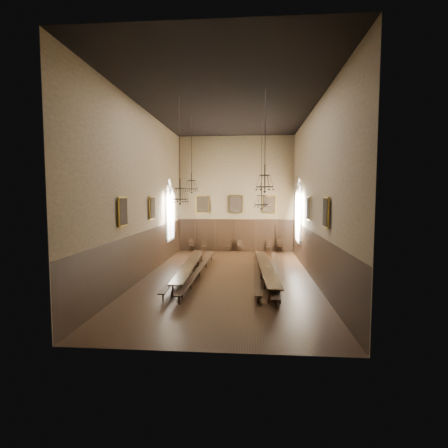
# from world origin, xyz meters

# --- Properties ---
(floor) EXTENTS (9.00, 18.00, 0.02)m
(floor) POSITION_xyz_m (0.00, 0.00, -0.01)
(floor) COLOR black
(floor) RESTS_ON ground
(ceiling) EXTENTS (9.00, 18.00, 0.02)m
(ceiling) POSITION_xyz_m (0.00, 0.00, 9.01)
(ceiling) COLOR black
(ceiling) RESTS_ON ground
(wall_back) EXTENTS (9.00, 0.02, 9.00)m
(wall_back) POSITION_xyz_m (0.00, 9.01, 4.50)
(wall_back) COLOR #846F51
(wall_back) RESTS_ON ground
(wall_front) EXTENTS (9.00, 0.02, 9.00)m
(wall_front) POSITION_xyz_m (0.00, -9.01, 4.50)
(wall_front) COLOR #846F51
(wall_front) RESTS_ON ground
(wall_left) EXTENTS (0.02, 18.00, 9.00)m
(wall_left) POSITION_xyz_m (-4.51, 0.00, 4.50)
(wall_left) COLOR #846F51
(wall_left) RESTS_ON ground
(wall_right) EXTENTS (0.02, 18.00, 9.00)m
(wall_right) POSITION_xyz_m (4.51, 0.00, 4.50)
(wall_right) COLOR #846F51
(wall_right) RESTS_ON ground
(wainscot_panelling) EXTENTS (9.00, 18.00, 2.50)m
(wainscot_panelling) POSITION_xyz_m (0.00, 0.00, 1.25)
(wainscot_panelling) COLOR black
(wainscot_panelling) RESTS_ON floor
(table_left) EXTENTS (1.00, 9.06, 0.71)m
(table_left) POSITION_xyz_m (-2.07, 0.12, 0.35)
(table_left) COLOR black
(table_left) RESTS_ON floor
(table_right) EXTENTS (1.09, 9.35, 0.73)m
(table_right) POSITION_xyz_m (2.02, -0.21, 0.36)
(table_right) COLOR black
(table_right) RESTS_ON floor
(bench_left_outer) EXTENTS (0.60, 9.39, 0.42)m
(bench_left_outer) POSITION_xyz_m (-2.54, -0.10, 0.27)
(bench_left_outer) COLOR black
(bench_left_outer) RESTS_ON floor
(bench_left_inner) EXTENTS (0.52, 10.42, 0.47)m
(bench_left_inner) POSITION_xyz_m (-1.54, 0.01, 0.30)
(bench_left_inner) COLOR black
(bench_left_inner) RESTS_ON floor
(bench_right_inner) EXTENTS (0.30, 9.12, 0.41)m
(bench_right_inner) POSITION_xyz_m (1.55, -0.20, 0.26)
(bench_right_inner) COLOR black
(bench_right_inner) RESTS_ON floor
(bench_right_outer) EXTENTS (0.92, 10.73, 0.48)m
(bench_right_outer) POSITION_xyz_m (2.54, -0.09, 0.31)
(bench_right_outer) COLOR black
(bench_right_outer) RESTS_ON floor
(chair_0) EXTENTS (0.50, 0.50, 0.98)m
(chair_0) POSITION_xyz_m (-3.45, 8.56, 0.30)
(chair_0) COLOR black
(chair_0) RESTS_ON floor
(chair_1) EXTENTS (0.44, 0.44, 0.89)m
(chair_1) POSITION_xyz_m (-2.48, 8.58, 0.27)
(chair_1) COLOR black
(chair_1) RESTS_ON floor
(chair_3) EXTENTS (0.49, 0.49, 0.87)m
(chair_3) POSITION_xyz_m (-0.55, 8.57, 0.26)
(chair_3) COLOR black
(chair_3) RESTS_ON floor
(chair_4) EXTENTS (0.51, 0.51, 0.92)m
(chair_4) POSITION_xyz_m (0.39, 8.59, 0.28)
(chair_4) COLOR black
(chair_4) RESTS_ON floor
(chair_6) EXTENTS (0.41, 0.41, 0.88)m
(chair_6) POSITION_xyz_m (2.61, 8.58, 0.27)
(chair_6) COLOR black
(chair_6) RESTS_ON floor
(chair_7) EXTENTS (0.59, 0.59, 1.04)m
(chair_7) POSITION_xyz_m (3.48, 8.59, 0.31)
(chair_7) COLOR black
(chair_7) RESTS_ON floor
(chandelier_back_left) EXTENTS (0.78, 0.78, 4.35)m
(chandelier_back_left) POSITION_xyz_m (-2.31, 2.21, 5.10)
(chandelier_back_left) COLOR black
(chandelier_back_left) RESTS_ON ceiling
(chandelier_back_right) EXTENTS (0.86, 0.86, 5.31)m
(chandelier_back_right) POSITION_xyz_m (1.85, 2.83, 4.19)
(chandelier_back_right) COLOR black
(chandelier_back_right) RESTS_ON ceiling
(chandelier_front_left) EXTENTS (0.80, 0.80, 4.91)m
(chandelier_front_left) POSITION_xyz_m (-2.11, -2.12, 4.58)
(chandelier_front_left) COLOR black
(chandelier_front_left) RESTS_ON ceiling
(chandelier_front_right) EXTENTS (0.78, 0.78, 4.36)m
(chandelier_front_right) POSITION_xyz_m (1.84, -2.89, 5.09)
(chandelier_front_right) COLOR black
(chandelier_front_right) RESTS_ON ceiling
(portrait_back_0) EXTENTS (1.10, 0.12, 1.40)m
(portrait_back_0) POSITION_xyz_m (-2.60, 8.88, 3.70)
(portrait_back_0) COLOR #AE8729
(portrait_back_0) RESTS_ON wall_back
(portrait_back_1) EXTENTS (1.10, 0.12, 1.40)m
(portrait_back_1) POSITION_xyz_m (0.00, 8.88, 3.70)
(portrait_back_1) COLOR #AE8729
(portrait_back_1) RESTS_ON wall_back
(portrait_back_2) EXTENTS (1.10, 0.12, 1.40)m
(portrait_back_2) POSITION_xyz_m (2.60, 8.88, 3.70)
(portrait_back_2) COLOR #AE8729
(portrait_back_2) RESTS_ON wall_back
(portrait_left_0) EXTENTS (0.12, 1.00, 1.30)m
(portrait_left_0) POSITION_xyz_m (-4.38, 1.00, 3.70)
(portrait_left_0) COLOR #AE8729
(portrait_left_0) RESTS_ON wall_left
(portrait_left_1) EXTENTS (0.12, 1.00, 1.30)m
(portrait_left_1) POSITION_xyz_m (-4.38, -3.50, 3.70)
(portrait_left_1) COLOR #AE8729
(portrait_left_1) RESTS_ON wall_left
(portrait_right_0) EXTENTS (0.12, 1.00, 1.30)m
(portrait_right_0) POSITION_xyz_m (4.38, 1.00, 3.70)
(portrait_right_0) COLOR #AE8729
(portrait_right_0) RESTS_ON wall_right
(portrait_right_1) EXTENTS (0.12, 1.00, 1.30)m
(portrait_right_1) POSITION_xyz_m (4.38, -3.50, 3.70)
(portrait_right_1) COLOR #AE8729
(portrait_right_1) RESTS_ON wall_right
(window_right) EXTENTS (0.20, 2.20, 4.60)m
(window_right) POSITION_xyz_m (4.43, 5.50, 3.40)
(window_right) COLOR white
(window_right) RESTS_ON wall_right
(window_left) EXTENTS (0.20, 2.20, 4.60)m
(window_left) POSITION_xyz_m (-4.43, 5.50, 3.40)
(window_left) COLOR white
(window_left) RESTS_ON wall_left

